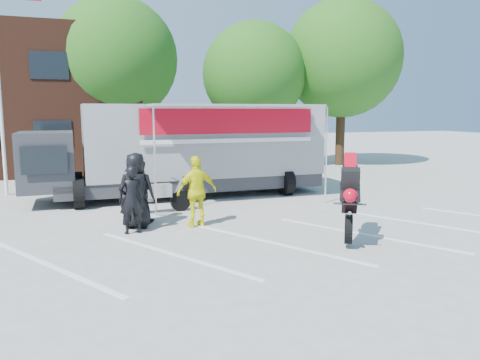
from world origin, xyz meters
TOP-DOWN VIEW (x-y plane):
  - ground at (0.00, 0.00)m, footprint 100.00×100.00m
  - parking_bay_lines at (0.00, 1.00)m, footprint 18.09×13.33m
  - flagpole at (-6.24, 10.00)m, footprint 1.61×0.12m
  - tree_left at (-2.00, 16.00)m, footprint 6.12×6.12m
  - tree_mid at (5.00, 15.00)m, footprint 5.44×5.44m
  - tree_right at (10.00, 14.50)m, footprint 6.46×6.46m
  - transporter_truck at (-0.16, 7.61)m, footprint 10.23×5.03m
  - parked_motorcycle at (-1.85, 5.13)m, footprint 2.21×0.94m
  - stunt_bike_rider at (1.98, 0.82)m, footprint 1.72×2.05m
  - spectator_leather_a at (-2.62, 3.55)m, footprint 1.12×0.91m
  - spectator_leather_b at (-2.80, 3.02)m, footprint 0.66×0.48m
  - spectator_leather_c at (-2.49, 4.16)m, footprint 0.92×0.76m
  - spectator_hivis at (-1.11, 3.17)m, footprint 1.15×0.63m

SIDE VIEW (x-z plane):
  - ground at x=0.00m, z-range 0.00..0.00m
  - transporter_truck at x=-0.16m, z-range -1.62..1.62m
  - parked_motorcycle at x=-1.85m, z-range -0.56..0.56m
  - stunt_bike_rider at x=1.98m, z-range -1.10..1.10m
  - parking_bay_lines at x=0.00m, z-range 0.00..0.01m
  - spectator_leather_b at x=-2.80m, z-range 0.00..1.69m
  - spectator_leather_c at x=-2.49m, z-range 0.00..1.71m
  - spectator_hivis at x=-1.11m, z-range 0.00..1.87m
  - spectator_leather_a at x=-2.62m, z-range 0.00..1.97m
  - tree_mid at x=5.00m, z-range 1.10..8.78m
  - flagpole at x=-6.24m, z-range 1.05..9.05m
  - tree_left at x=-2.00m, z-range 1.25..9.89m
  - tree_right at x=10.00m, z-range 1.32..10.44m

